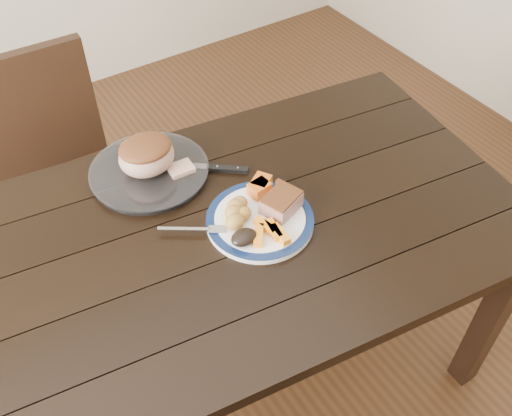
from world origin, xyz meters
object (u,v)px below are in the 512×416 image
serving_platter (150,172)px  carving_knife (214,169)px  chair_far (58,170)px  fork (197,230)px  roast_joint (147,156)px  pork_slice (281,203)px  dining_table (228,251)px  dinner_plate (260,221)px

serving_platter → carving_knife: size_ratio=1.28×
chair_far → serving_platter: chair_far is taller
fork → roast_joint: (-0.00, 0.28, 0.05)m
fork → pork_slice: bearing=19.5°
chair_far → pork_slice: (0.41, -0.77, 0.27)m
serving_platter → pork_slice: (0.23, -0.34, 0.03)m
pork_slice → roast_joint: (-0.23, 0.34, 0.03)m
fork → dining_table: bearing=16.7°
roast_joint → fork: bearing=-89.4°
dining_table → pork_slice: bearing=-13.4°
pork_slice → roast_joint: bearing=123.8°
roast_joint → chair_far: bearing=112.3°
chair_far → roast_joint: size_ratio=5.80×
pork_slice → fork: bearing=165.2°
dinner_plate → chair_far: bearing=114.0°
dining_table → roast_joint: roast_joint is taller
dinner_plate → roast_joint: roast_joint is taller
roast_joint → dinner_plate: bearing=-63.9°
roast_joint → carving_knife: roast_joint is taller
fork → roast_joint: 0.28m
fork → chair_far: bearing=138.5°
chair_far → fork: (0.18, -0.71, 0.25)m
dining_table → pork_slice: pork_slice is taller
dining_table → pork_slice: (0.15, -0.04, 0.13)m
dining_table → fork: bearing=162.5°
carving_knife → dining_table: bearing=-73.1°
dining_table → roast_joint: size_ratio=10.63×
chair_far → dining_table: bearing=110.5°
dining_table → serving_platter: 0.33m
chair_far → carving_knife: chair_far is taller
dining_table → carving_knife: carving_knife is taller
chair_far → fork: bearing=105.7°
fork → carving_knife: 0.25m
chair_far → dinner_plate: size_ratio=3.24×
dinner_plate → fork: fork is taller
dinner_plate → carving_knife: 0.25m
chair_far → roast_joint: (0.18, -0.44, 0.30)m
serving_platter → roast_joint: 0.06m
dinner_plate → pork_slice: bearing=-4.8°
dining_table → serving_platter: serving_platter is taller
dining_table → carving_knife: (0.09, 0.22, 0.10)m
chair_far → carving_knife: size_ratio=3.56×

